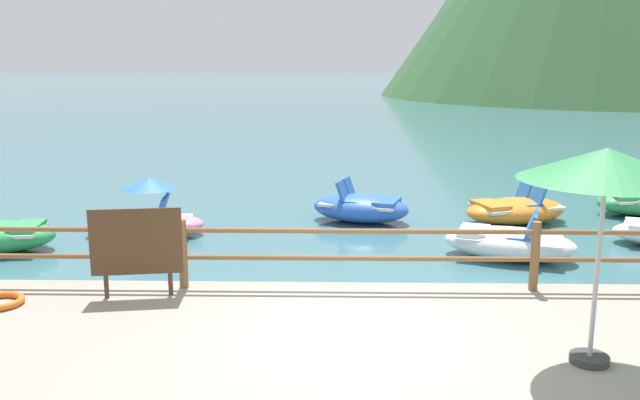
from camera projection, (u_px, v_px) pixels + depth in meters
name	position (u px, v px, depth m)	size (l,w,h in m)	color
ground_plane	(340.00, 108.00, 46.94)	(200.00, 200.00, 0.00)	#3D6B75
dock_railing	(358.00, 247.00, 9.13)	(23.92, 0.12, 0.95)	brown
sign_board	(136.00, 243.00, 8.79)	(1.17, 0.22, 1.19)	silver
beach_umbrella	(606.00, 167.00, 6.58)	(1.70, 1.70, 2.24)	#B2B2B7
pedal_boat_1	(361.00, 207.00, 14.61)	(2.37, 1.78, 0.91)	blue
pedal_boat_2	(509.00, 242.00, 11.95)	(2.53, 1.84, 0.88)	white
pedal_boat_4	(145.00, 217.00, 13.45)	(2.40, 1.34, 1.18)	pink
pedal_boat_6	(515.00, 210.00, 14.53)	(2.58, 1.93, 0.86)	orange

